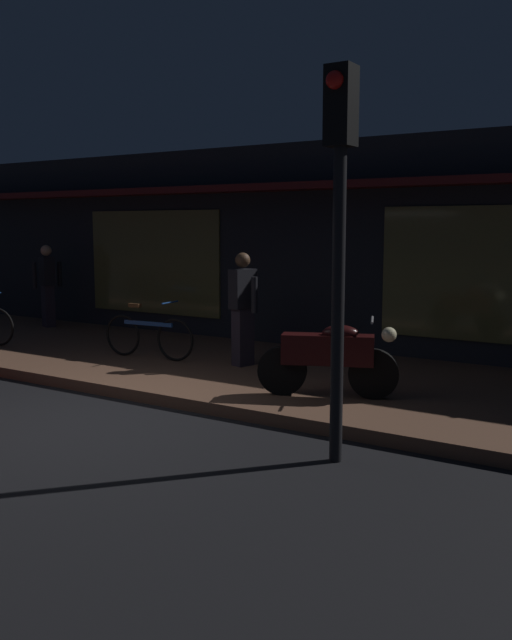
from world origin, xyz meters
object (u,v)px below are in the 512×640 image
Objects in this scene: bicycle_extra at (148,336)px; person_bystander at (243,307)px; motorcycle at (330,356)px; person_photographer at (47,284)px; traffic_light_pole at (339,195)px.

person_bystander is (1.55, 0.34, 0.52)m from bicycle_extra.
person_photographer reaches higher than motorcycle.
person_photographer is 9.38m from traffic_light_pole.
bicycle_extra is 0.46× the size of traffic_light_pole.
person_photographer and person_bystander have the same top height.
bicycle_extra is 4.34m from person_photographer.
traffic_light_pole is (2.84, -2.69, 1.45)m from person_bystander.
bicycle_extra is (-3.50, 0.68, -0.14)m from motorcycle.
person_bystander is (-1.95, 1.02, 0.38)m from motorcycle.
person_bystander is 4.17m from traffic_light_pole.
person_bystander is at bearing -11.82° from person_photographer.
traffic_light_pole reaches higher than person_photographer.
traffic_light_pole reaches higher than motorcycle.
bicycle_extra is at bearing 169.00° from motorcycle.
motorcycle is at bearing -16.18° from person_photographer.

